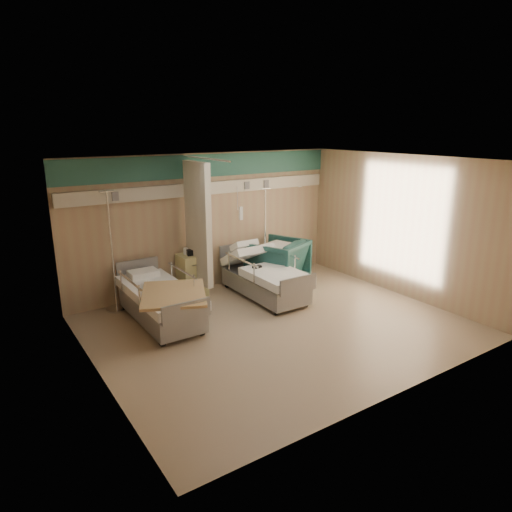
# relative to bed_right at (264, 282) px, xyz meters

# --- Properties ---
(ground) EXTENTS (6.00, 5.00, 0.00)m
(ground) POSITION_rel_bed_right_xyz_m (-0.60, -1.30, -0.32)
(ground) COLOR #A0856E
(ground) RESTS_ON ground
(room_walls) EXTENTS (6.04, 5.04, 2.82)m
(room_walls) POSITION_rel_bed_right_xyz_m (-0.63, -1.05, 1.55)
(room_walls) COLOR tan
(room_walls) RESTS_ON ground
(bed_right) EXTENTS (1.00, 2.16, 0.63)m
(bed_right) POSITION_rel_bed_right_xyz_m (0.00, 0.00, 0.00)
(bed_right) COLOR white
(bed_right) RESTS_ON ground
(bed_left) EXTENTS (1.00, 2.16, 0.63)m
(bed_left) POSITION_rel_bed_right_xyz_m (-2.20, 0.00, 0.00)
(bed_left) COLOR white
(bed_left) RESTS_ON ground
(bedside_cabinet) EXTENTS (0.50, 0.48, 0.85)m
(bedside_cabinet) POSITION_rel_bed_right_xyz_m (-1.15, 0.90, 0.11)
(bedside_cabinet) COLOR #D4CE84
(bedside_cabinet) RESTS_ON ground
(visitor_armchair) EXTENTS (1.42, 1.43, 1.00)m
(visitor_armchair) POSITION_rel_bed_right_xyz_m (0.65, 0.44, 0.19)
(visitor_armchair) COLOR #1E4D4A
(visitor_armchair) RESTS_ON ground
(waffle_blanket) EXTENTS (0.78, 0.73, 0.07)m
(waffle_blanket) POSITION_rel_bed_right_xyz_m (0.67, 0.44, 0.72)
(waffle_blanket) COLOR white
(waffle_blanket) RESTS_ON visitor_armchair
(iv_stand_right) EXTENTS (0.37, 0.37, 2.07)m
(iv_stand_right) POSITION_rel_bed_right_xyz_m (0.50, 0.70, 0.11)
(iv_stand_right) COLOR silver
(iv_stand_right) RESTS_ON ground
(iv_stand_left) EXTENTS (0.40, 0.40, 2.23)m
(iv_stand_left) POSITION_rel_bed_right_xyz_m (-2.68, 0.98, 0.14)
(iv_stand_left) COLOR silver
(iv_stand_left) RESTS_ON ground
(call_remote) EXTENTS (0.18, 0.09, 0.04)m
(call_remote) POSITION_rel_bed_right_xyz_m (-0.16, 0.02, 0.34)
(call_remote) COLOR black
(call_remote) RESTS_ON bed_right
(tan_blanket) EXTENTS (1.45, 1.59, 0.04)m
(tan_blanket) POSITION_rel_bed_right_xyz_m (-2.14, -0.46, 0.34)
(tan_blanket) COLOR tan
(tan_blanket) RESTS_ON bed_left
(toiletry_bag) EXTENTS (0.23, 0.17, 0.11)m
(toiletry_bag) POSITION_rel_bed_right_xyz_m (-1.15, 0.86, 0.59)
(toiletry_bag) COLOR black
(toiletry_bag) RESTS_ON bedside_cabinet
(white_cup) EXTENTS (0.12, 0.12, 0.13)m
(white_cup) POSITION_rel_bed_right_xyz_m (-1.23, 0.97, 0.60)
(white_cup) COLOR white
(white_cup) RESTS_ON bedside_cabinet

